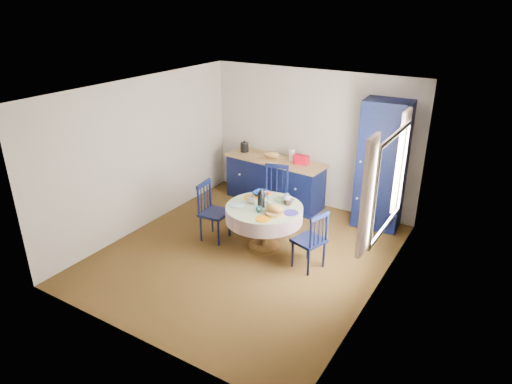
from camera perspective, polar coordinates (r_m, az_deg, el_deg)
floor at (r=7.10m, az=-1.29°, el=-7.65°), size 4.50×4.50×0.00m
ceiling at (r=6.19m, az=-1.51°, el=12.58°), size 4.50×4.50×0.00m
wall_back at (r=8.41m, az=6.98°, el=6.58°), size 4.00×0.02×2.50m
wall_left at (r=7.75m, az=-13.97°, el=4.56°), size 0.02×4.50×2.50m
wall_right at (r=5.79m, az=15.50°, el=-2.11°), size 0.02×4.50×2.50m
window at (r=5.97m, az=16.20°, el=1.44°), size 0.10×1.74×1.45m
kitchen_counter at (r=8.62m, az=2.35°, el=1.51°), size 1.97×0.73×1.10m
pantry_cabinet at (r=7.79m, az=15.50°, el=3.21°), size 0.80×0.60×2.17m
dining_table at (r=6.97m, az=1.10°, el=-2.73°), size 1.18×1.18×0.99m
chair_left at (r=7.33m, az=-5.47°, el=-2.38°), size 0.45×0.46×0.96m
chair_far at (r=7.79m, az=2.28°, el=-0.40°), size 0.55×0.54×1.03m
chair_right at (r=6.56m, az=6.89°, el=-5.97°), size 0.49×0.50×0.91m
mug_a at (r=7.02m, az=-0.61°, el=-0.99°), size 0.12×0.12×0.10m
mug_b at (r=6.73m, az=0.34°, el=-2.19°), size 0.09×0.09×0.09m
mug_c at (r=6.97m, az=4.01°, el=-1.25°), size 0.13×0.13×0.10m
mug_d at (r=7.22m, az=1.42°, el=-0.32°), size 0.10×0.10×0.09m
cobalt_bowl at (r=7.28m, az=0.68°, el=-0.21°), size 0.26×0.26×0.07m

